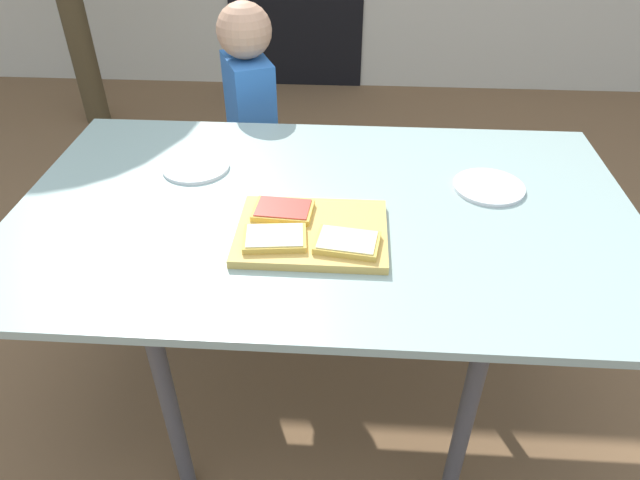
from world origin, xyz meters
name	(u,v)px	position (x,y,z in m)	size (l,w,h in m)	color
ground_plane	(323,388)	(0.00, 0.00, 0.00)	(16.00, 16.00, 0.00)	brown
dining_table	(324,225)	(0.00, 0.00, 0.67)	(1.59, 0.96, 0.72)	#94AFA9
cutting_board	(312,232)	(-0.02, -0.13, 0.73)	(0.36, 0.27, 0.02)	gold
pizza_slice_near_left	(275,238)	(-0.10, -0.18, 0.75)	(0.15, 0.11, 0.02)	gold
pizza_slice_far_left	(283,210)	(-0.10, -0.07, 0.75)	(0.15, 0.11, 0.02)	gold
pizza_slice_near_right	(347,242)	(0.06, -0.19, 0.75)	(0.16, 0.12, 0.02)	gold
plate_white_left	(196,167)	(-0.38, 0.17, 0.73)	(0.19, 0.19, 0.01)	white
plate_white_right	(489,187)	(0.44, 0.12, 0.73)	(0.19, 0.19, 0.01)	white
child_left	(251,122)	(-0.31, 0.72, 0.62)	(0.22, 0.28, 1.05)	#1F264F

